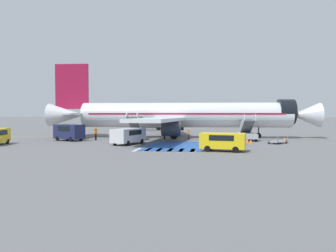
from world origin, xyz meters
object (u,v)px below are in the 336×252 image
object	(u,v)px
airliner	(181,115)
baggage_cart	(278,142)
boarding_stairs_forward	(247,134)
service_van_2	(69,131)
ground_crew_2	(189,134)
fuel_tanker	(155,123)
traffic_cone_1	(284,139)
ground_crew_1	(96,133)
ground_crew_0	(165,133)
service_van_1	(128,135)
service_van_3	(223,140)
boarding_stairs_aft	(134,133)
traffic_cone_2	(251,142)
traffic_cone_0	(247,141)

from	to	relation	value
airliner	baggage_cart	size ratio (longest dim) A/B	14.82
boarding_stairs_forward	service_van_2	size ratio (longest dim) A/B	1.11
boarding_stairs_forward	ground_crew_2	size ratio (longest dim) A/B	3.27
fuel_tanker	ground_crew_2	distance (m)	28.95
boarding_stairs_forward	traffic_cone_1	xyz separation A→B (m)	(5.31, 0.59, -0.73)
ground_crew_1	traffic_cone_1	size ratio (longest dim) A/B	4.03
fuel_tanker	ground_crew_0	xyz separation A→B (m)	(6.39, -27.11, -0.58)
service_van_1	ground_crew_2	bearing A→B (deg)	68.60
service_van_3	ground_crew_0	world-z (taller)	service_van_3
service_van_2	fuel_tanker	bearing A→B (deg)	-169.78
boarding_stairs_forward	baggage_cart	xyz separation A→B (m)	(3.42, -4.57, -0.71)
boarding_stairs_aft	service_van_1	size ratio (longest dim) A/B	0.96
boarding_stairs_forward	traffic_cone_2	bearing A→B (deg)	-94.65
boarding_stairs_forward	fuel_tanker	bearing A→B (deg)	120.65
airliner	traffic_cone_2	bearing A→B (deg)	43.12
ground_crew_1	service_van_3	bearing A→B (deg)	-97.80
airliner	ground_crew_0	distance (m)	5.17
ground_crew_0	ground_crew_2	distance (m)	3.63
airliner	ground_crew_0	size ratio (longest dim) A/B	24.64
ground_crew_0	traffic_cone_0	size ratio (longest dim) A/B	2.94
baggage_cart	traffic_cone_1	world-z (taller)	baggage_cart
ground_crew_1	baggage_cart	bearing A→B (deg)	-69.28
fuel_tanker	service_van_3	distance (m)	43.88
baggage_cart	service_van_1	bearing A→B (deg)	-126.81
traffic_cone_0	service_van_2	bearing A→B (deg)	-179.51
airliner	boarding_stairs_aft	distance (m)	8.56
boarding_stairs_aft	ground_crew_2	size ratio (longest dim) A/B	3.27
boarding_stairs_aft	fuel_tanker	distance (m)	28.20
airliner	traffic_cone_0	bearing A→B (deg)	47.15
airliner	fuel_tanker	bearing A→B (deg)	-163.74
airliner	boarding_stairs_aft	bearing A→B (deg)	-56.24
airliner	traffic_cone_0	distance (m)	12.93
fuel_tanker	baggage_cart	world-z (taller)	fuel_tanker
fuel_tanker	baggage_cart	distance (m)	38.50
boarding_stairs_aft	traffic_cone_0	distance (m)	16.42
service_van_1	traffic_cone_2	bearing A→B (deg)	29.36
service_van_1	ground_crew_1	size ratio (longest dim) A/B	2.96
ground_crew_2	traffic_cone_1	bearing A→B (deg)	-102.52
ground_crew_0	ground_crew_2	bearing A→B (deg)	48.61
service_van_1	service_van_2	world-z (taller)	service_van_2
service_van_2	ground_crew_0	bearing A→B (deg)	129.97
boarding_stairs_aft	ground_crew_2	distance (m)	8.09
baggage_cart	traffic_cone_2	world-z (taller)	baggage_cart
ground_crew_0	traffic_cone_1	xyz separation A→B (m)	(17.44, 0.66, -0.79)
service_van_2	ground_crew_1	xyz separation A→B (m)	(3.43, 1.43, -0.29)
boarding_stairs_aft	ground_crew_1	xyz separation A→B (m)	(-5.37, -1.70, 0.07)
traffic_cone_0	traffic_cone_1	distance (m)	7.32
traffic_cone_1	airliner	bearing A→B (deg)	167.97
boarding_stairs_forward	boarding_stairs_aft	distance (m)	16.57
airliner	ground_crew_0	world-z (taller)	airliner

